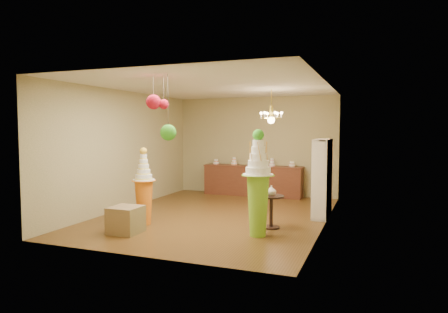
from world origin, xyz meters
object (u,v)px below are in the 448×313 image
(pedestal_orange, at_px, (144,195))
(sideboard, at_px, (253,180))
(round_table, at_px, (271,207))
(pedestal_green, at_px, (258,192))

(pedestal_orange, height_order, sideboard, pedestal_orange)
(sideboard, distance_m, round_table, 3.98)
(round_table, bearing_deg, sideboard, 112.21)
(pedestal_green, xyz_separation_m, round_table, (0.09, 0.68, -0.41))
(pedestal_orange, bearing_deg, round_table, 13.87)
(pedestal_green, relative_size, sideboard, 0.67)
(pedestal_green, height_order, round_table, pedestal_green)
(pedestal_green, bearing_deg, sideboard, 107.97)
(pedestal_green, distance_m, sideboard, 4.61)
(pedestal_green, xyz_separation_m, pedestal_orange, (-2.52, 0.04, -0.22))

